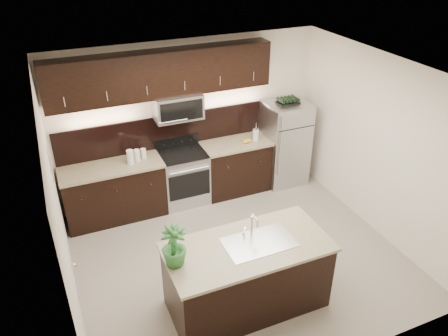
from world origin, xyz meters
The scene contains 12 objects.
ground centered at (0.00, 0.00, 0.00)m, with size 4.50×4.50×0.00m, color gray.
room_walls centered at (-0.11, -0.04, 1.70)m, with size 4.52×4.02×2.71m.
counter_run centered at (-0.46, 1.69, 0.47)m, with size 3.51×0.65×0.94m.
upper_fixtures centered at (-0.43, 1.84, 2.14)m, with size 3.49×0.40×1.66m.
island centered at (-0.29, -0.86, 0.47)m, with size 1.96×0.96×0.94m.
sink_faucet centered at (-0.14, -0.85, 0.96)m, with size 0.84×0.50×0.28m.
refrigerator centered at (1.66, 1.63, 0.77)m, with size 0.74×0.67×1.53m, color #B2B2B7.
wine_rack centered at (1.66, 1.63, 1.57)m, with size 0.38×0.23×0.09m.
plant centered at (-1.17, -0.82, 1.19)m, with size 0.28×0.28×0.49m, color #276128.
canisters centered at (-1.02, 1.68, 1.04)m, with size 0.33×0.20×0.23m.
french_press centered at (1.07, 1.64, 1.06)m, with size 0.11×0.11×0.31m.
bananas centered at (0.84, 1.61, 0.97)m, with size 0.17×0.13×0.05m, color gold.
Camera 1 is at (-2.11, -4.42, 4.25)m, focal length 35.00 mm.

